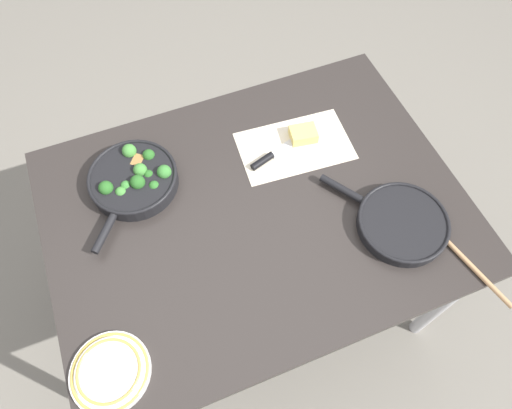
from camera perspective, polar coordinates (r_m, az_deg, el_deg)
The scene contains 9 objects.
ground_plane at distance 2.15m, azimuth 0.00°, elevation -10.58°, with size 14.00×14.00×0.00m, color slate.
dining_table_red at distance 1.51m, azimuth 0.00°, elevation -1.86°, with size 1.30×0.97×0.78m.
skillet_broccoli at distance 1.51m, azimuth -14.99°, elevation 3.14°, with size 0.32×0.36×0.08m.
skillet_eggs at distance 1.46m, azimuth 17.73°, elevation -2.18°, with size 0.31×0.39×0.04m.
wooden_spoon at distance 1.49m, azimuth 23.18°, elevation -4.68°, with size 0.11×0.37×0.02m.
parchment_sheet at distance 1.58m, azimuth 4.86°, elevation 7.31°, with size 0.39×0.26×0.00m.
grater_knife at distance 1.54m, azimuth 2.32°, elevation 6.39°, with size 0.27×0.11×0.02m.
cheese_block at distance 1.59m, azimuth 5.93°, elevation 8.72°, with size 0.10×0.08×0.04m.
dinner_plate_stack at distance 1.32m, azimuth -17.82°, elevation -19.27°, with size 0.21×0.21×0.03m.
Camera 1 is at (0.26, 0.65, 2.03)m, focal length 32.00 mm.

